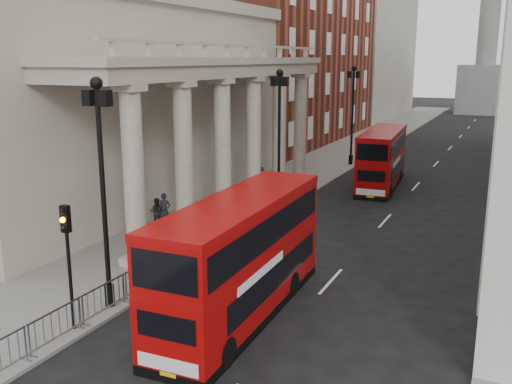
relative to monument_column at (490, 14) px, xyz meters
The scene contains 17 objects.
ground 93.57m from the monument_column, 93.73° to the right, with size 260.00×260.00×0.00m, color black.
sidewalk_west 64.64m from the monument_column, 98.26° to the right, with size 6.00×140.00×0.12m, color slate.
kerb 64.29m from the monument_column, 95.57° to the right, with size 0.20×140.00×0.14m, color slate.
portico_building 76.47m from the monument_column, 102.57° to the right, with size 9.00×28.00×12.00m, color gray.
brick_building 47.26m from the monument_column, 110.56° to the right, with size 9.00×32.00×22.00m, color maroon.
west_building_far 21.26m from the monument_column, 143.97° to the right, with size 9.00×30.00×20.00m, color gray.
monument_column is the anchor object (origin of this frame).
lamp_post_south 88.94m from the monument_column, 94.29° to the right, with size 1.05×0.44×8.32m.
lamp_post_mid 73.14m from the monument_column, 95.24° to the right, with size 1.05×0.44×8.32m.
lamp_post_north 57.46m from the monument_column, 96.72° to the right, with size 1.05×0.44×8.32m.
traffic_light 91.17m from the monument_column, 94.13° to the right, with size 0.28×0.33×4.30m.
crowd_barriers 91.29m from the monument_column, 94.05° to the right, with size 0.50×18.75×1.10m.
bus_near 87.49m from the monument_column, 91.30° to the right, with size 2.70×10.06×4.31m.
bus_far 64.65m from the monument_column, 92.10° to the right, with size 3.05×9.59×4.07m.
pedestrian_a 80.85m from the monument_column, 97.52° to the right, with size 0.69×0.45×1.89m, color black.
pedestrian_b 80.78m from the monument_column, 98.00° to the right, with size 0.74×0.58×1.53m, color black.
pedestrian_c 71.36m from the monument_column, 97.51° to the right, with size 0.90×0.58×1.83m, color black.
Camera 1 is at (12.62, -11.43, 9.03)m, focal length 40.00 mm.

